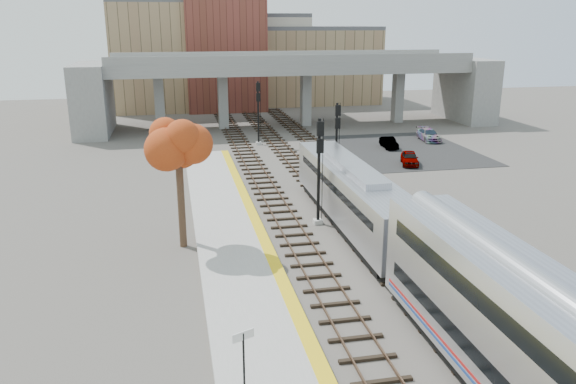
{
  "coord_description": "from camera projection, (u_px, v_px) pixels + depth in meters",
  "views": [
    {
      "loc": [
        -10.48,
        -27.85,
        13.34
      ],
      "look_at": [
        -3.26,
        7.05,
        2.5
      ],
      "focal_mm": 35.0,
      "sensor_mm": 36.0,
      "label": 1
    }
  ],
  "objects": [
    {
      "name": "station_sign",
      "position": [
        243.0,
        347.0,
        20.44
      ],
      "size": [
        0.84,
        0.41,
        2.27
      ],
      "rotation": [
        0.0,
        0.0,
        0.41
      ],
      "color": "black",
      "rests_on": "platform"
    },
    {
      "name": "buildings_far",
      "position": [
        242.0,
        56.0,
        92.33
      ],
      "size": [
        43.0,
        21.0,
        20.6
      ],
      "color": "#967D57",
      "rests_on": "ground"
    },
    {
      "name": "locomotive",
      "position": [
        352.0,
        194.0,
        37.48
      ],
      "size": [
        3.02,
        19.05,
        4.1
      ],
      "color": "#A8AAB2",
      "rests_on": "ground"
    },
    {
      "name": "car_c",
      "position": [
        429.0,
        135.0,
        65.37
      ],
      "size": [
        2.3,
        4.77,
        1.34
      ],
      "primitive_type": "imported",
      "rotation": [
        0.0,
        0.0,
        -0.09
      ],
      "color": "#99999E",
      "rests_on": "parking_lot"
    },
    {
      "name": "parking_lot",
      "position": [
        404.0,
        150.0,
        60.95
      ],
      "size": [
        14.0,
        18.0,
        0.04
      ],
      "primitive_type": "cube",
      "color": "black",
      "rests_on": "ground"
    },
    {
      "name": "signal_mast_mid",
      "position": [
        337.0,
        144.0,
        47.52
      ],
      "size": [
        0.6,
        0.64,
        6.88
      ],
      "color": "#9E9E99",
      "rests_on": "ground"
    },
    {
      "name": "signal_mast_far",
      "position": [
        258.0,
        114.0,
        62.46
      ],
      "size": [
        0.6,
        0.64,
        7.08
      ],
      "color": "#9E9E99",
      "rests_on": "ground"
    },
    {
      "name": "tree",
      "position": [
        178.0,
        144.0,
        32.91
      ],
      "size": [
        3.6,
        3.6,
        8.74
      ],
      "color": "#382619",
      "rests_on": "ground"
    },
    {
      "name": "car_a",
      "position": [
        410.0,
        158.0,
        54.32
      ],
      "size": [
        2.63,
        4.11,
        1.3
      ],
      "primitive_type": "imported",
      "rotation": [
        0.0,
        0.0,
        -0.31
      ],
      "color": "#99999E",
      "rests_on": "parking_lot"
    },
    {
      "name": "ground",
      "position": [
        369.0,
        266.0,
        32.01
      ],
      "size": [
        160.0,
        160.0,
        0.0
      ],
      "primitive_type": "plane",
      "color": "#47423D",
      "rests_on": "ground"
    },
    {
      "name": "signal_mast_near",
      "position": [
        319.0,
        173.0,
        37.53
      ],
      "size": [
        0.6,
        0.64,
        7.29
      ],
      "color": "#9E9E99",
      "rests_on": "ground"
    },
    {
      "name": "overpass",
      "position": [
        291.0,
        82.0,
        73.43
      ],
      "size": [
        54.0,
        12.0,
        9.5
      ],
      "color": "slate",
      "rests_on": "ground"
    },
    {
      "name": "yellow_strip",
      "position": [
        277.0,
        268.0,
        30.87
      ],
      "size": [
        0.7,
        60.0,
        0.01
      ],
      "primitive_type": "cube",
      "color": "yellow",
      "rests_on": "platform"
    },
    {
      "name": "car_b",
      "position": [
        389.0,
        143.0,
        61.48
      ],
      "size": [
        1.49,
        3.62,
        1.17
      ],
      "primitive_type": "imported",
      "rotation": [
        0.0,
        0.0,
        -0.07
      ],
      "color": "#99999E",
      "rests_on": "parking_lot"
    },
    {
      "name": "platform",
      "position": [
        243.0,
        274.0,
        30.55
      ],
      "size": [
        4.5,
        60.0,
        0.35
      ],
      "primitive_type": "cube",
      "color": "#9E9E99",
      "rests_on": "ground"
    },
    {
      "name": "tracks",
      "position": [
        326.0,
        199.0,
        43.88
      ],
      "size": [
        10.7,
        95.0,
        0.25
      ],
      "color": "black",
      "rests_on": "ground"
    }
  ]
}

